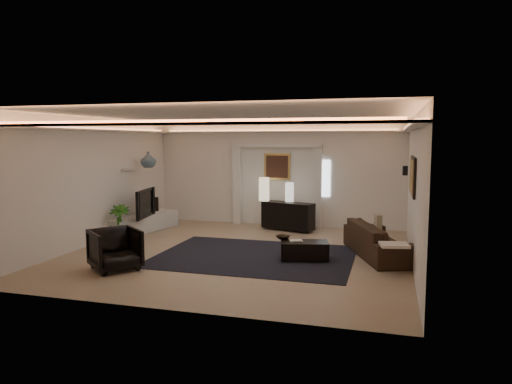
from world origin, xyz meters
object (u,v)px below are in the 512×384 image
(console, at_px, (288,216))
(sofa, at_px, (380,240))
(coffee_table, at_px, (304,250))
(armchair, at_px, (115,249))

(console, distance_m, sofa, 3.27)
(sofa, distance_m, coffee_table, 1.63)
(coffee_table, bearing_deg, console, 94.36)
(console, relative_size, coffee_table, 1.50)
(console, height_order, armchair, armchair)
(console, height_order, sofa, console)
(sofa, xyz_separation_m, coffee_table, (-1.44, -0.75, -0.13))
(console, xyz_separation_m, sofa, (2.41, -2.21, -0.06))
(coffee_table, relative_size, armchair, 1.11)
(coffee_table, height_order, armchair, armchair)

